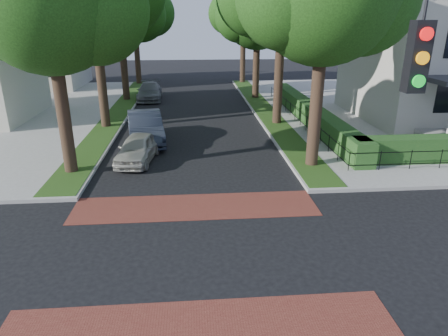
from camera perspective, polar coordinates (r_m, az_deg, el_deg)
The scene contains 17 objects.
ground at distance 12.16m, azimuth -3.86°, elevation -12.17°, with size 120.00×120.00×0.00m, color black.
sidewalk_ne at distance 35.76m, azimuth 28.81°, elevation 7.59°, with size 30.00×30.00×0.15m, color gray.
crosswalk_far at distance 14.95m, azimuth -4.09°, elevation -5.52°, with size 9.00×2.20×0.01m, color maroon.
crosswalk_near at distance 9.62m, azimuth -3.47°, elevation -22.48°, with size 9.00×2.20×0.01m, color maroon.
grass_strip_ne at distance 30.51m, azimuth 5.74°, elevation 8.35°, with size 1.60×29.80×0.02m, color #1E3F12.
grass_strip_nw at distance 30.50m, azimuth -14.84°, elevation 7.77°, with size 1.60×29.80×0.02m, color #1E3F12.
tree_right_far at distance 34.92m, azimuth 4.93°, elevation 21.06°, with size 7.25×6.23×9.74m.
tree_right_back at distance 43.83m, azimuth 2.91°, elevation 21.46°, with size 7.50×6.45×10.20m.
tree_left_near at distance 18.28m, azimuth -23.41°, elevation 21.22°, with size 7.50×6.45×10.20m.
tree_left_far at distance 34.87m, azimuth -14.51°, elevation 20.88°, with size 7.00×6.02×9.86m.
tree_left_back at distance 43.81m, azimuth -12.58°, elevation 21.23°, with size 7.75×6.66×10.44m.
hedge_main_road at distance 27.03m, azimuth 12.17°, elevation 7.68°, with size 1.00×18.00×1.20m, color #17441A.
fence_main_road at distance 26.84m, azimuth 10.50°, elevation 7.39°, with size 0.06×18.00×0.90m, color black, non-canonical shape.
house_left_far at distance 45.00m, azimuth -25.94°, elevation 16.68°, with size 10.00×9.00×10.14m.
parked_car_front at distance 19.82m, azimuth -12.23°, elevation 2.77°, with size 1.57×3.89×1.33m, color #B1AE9F.
parked_car_middle at distance 22.87m, azimuth -11.19°, elevation 5.71°, with size 1.81×5.18×1.71m, color #232834.
parked_car_rear at distance 35.35m, azimuth -10.59°, elevation 10.70°, with size 2.00×4.91×1.42m, color slate.
Camera 1 is at (-0.04, -10.24, 6.57)m, focal length 32.00 mm.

